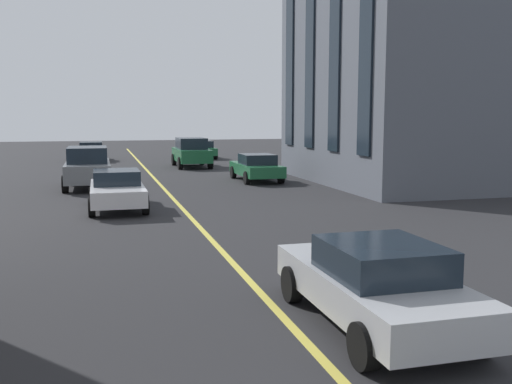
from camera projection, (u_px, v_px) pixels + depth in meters
name	position (u px, v px, depth m)	size (l,w,h in m)	color
lane_centre_line	(185.00, 212.00, 20.04)	(80.00, 0.16, 0.01)	#D8C64C
car_green_parked_a	(201.00, 149.00, 45.04)	(4.40, 1.95, 1.37)	#1E6038
car_green_near	(191.00, 152.00, 37.40)	(4.70, 2.14, 1.88)	#1E6038
car_green_parked_b	(257.00, 167.00, 29.43)	(4.40, 1.95, 1.37)	#1E6038
car_black_oncoming	(91.00, 151.00, 42.74)	(4.40, 1.95, 1.37)	black
car_silver_mid	(376.00, 283.00, 9.05)	(4.40, 1.95, 1.37)	#B7BABF
car_white_trailing	(117.00, 189.00, 20.56)	(4.40, 1.95, 1.37)	silver
car_grey_far	(88.00, 167.00, 26.52)	(4.70, 2.14, 1.88)	slate
building_right_near	(420.00, 59.00, 28.59)	(12.51, 10.39, 12.10)	#565B66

